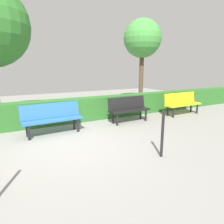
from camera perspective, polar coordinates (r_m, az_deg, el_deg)
ground_plane at (r=5.16m, az=-13.11°, el=-8.59°), size 19.91×19.91×0.00m
bench_yellow at (r=8.34m, az=19.61°, el=2.62°), size 1.66×0.50×0.86m
bench_black at (r=6.80m, az=4.84°, el=1.12°), size 1.49×0.51×0.86m
bench_blue at (r=5.80m, az=-17.02°, el=-1.42°), size 1.67×0.54×0.86m
hedge_row at (r=7.04m, az=-8.19°, el=0.81°), size 15.91×0.51×0.81m
tree_near at (r=10.81m, az=8.82°, el=20.17°), size 1.93×1.93×4.27m
railing_post_mid at (r=4.24m, az=14.42°, el=-6.25°), size 0.06×0.06×1.00m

